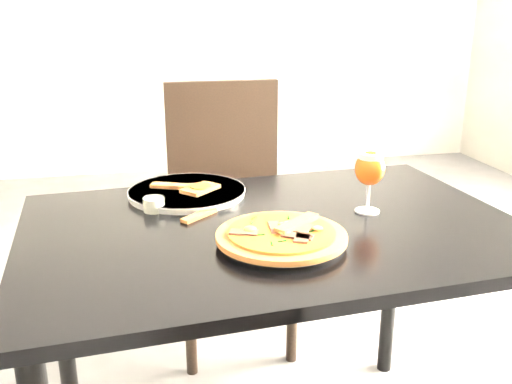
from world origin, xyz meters
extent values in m
cube|color=black|center=(-0.05, -0.20, 0.73)|extent=(1.25, 0.87, 0.03)
cylinder|color=black|center=(-0.61, 0.10, 0.36)|extent=(0.05, 0.05, 0.72)
cylinder|color=black|center=(0.47, 0.17, 0.36)|extent=(0.05, 0.05, 0.72)
cube|color=black|center=(-0.03, 0.48, 0.49)|extent=(0.46, 0.46, 0.04)
cylinder|color=black|center=(-0.22, 0.30, 0.23)|extent=(0.04, 0.04, 0.47)
cylinder|color=black|center=(0.15, 0.30, 0.23)|extent=(0.04, 0.04, 0.47)
cylinder|color=black|center=(-0.21, 0.67, 0.23)|extent=(0.04, 0.04, 0.47)
cylinder|color=black|center=(0.16, 0.67, 0.23)|extent=(0.04, 0.04, 0.47)
cube|color=black|center=(-0.03, 0.69, 0.76)|extent=(0.43, 0.04, 0.46)
cylinder|color=silver|center=(-0.05, -0.31, 0.76)|extent=(0.36, 0.36, 0.01)
cylinder|color=brown|center=(-0.06, -0.33, 0.77)|extent=(0.29, 0.29, 0.01)
cylinder|color=#A22F0D|center=(-0.06, -0.33, 0.78)|extent=(0.24, 0.24, 0.01)
cube|color=#43291D|center=(-0.03, -0.33, 0.79)|extent=(0.06, 0.03, 0.00)
cube|color=#43291D|center=(-0.05, -0.28, 0.79)|extent=(0.05, 0.06, 0.00)
cube|color=#43291D|center=(-0.12, -0.28, 0.79)|extent=(0.06, 0.06, 0.00)
cube|color=#43291D|center=(-0.09, -0.35, 0.79)|extent=(0.06, 0.06, 0.00)
cube|color=#43291D|center=(-0.05, -0.38, 0.79)|extent=(0.05, 0.06, 0.00)
ellipsoid|color=#E6BA4A|center=(-0.04, -0.32, 0.79)|extent=(0.03, 0.03, 0.01)
ellipsoid|color=#E6BA4A|center=(-0.06, -0.25, 0.79)|extent=(0.03, 0.03, 0.01)
ellipsoid|color=#E6BA4A|center=(-0.08, -0.32, 0.79)|extent=(0.03, 0.03, 0.01)
ellipsoid|color=#E6BA4A|center=(-0.13, -0.36, 0.79)|extent=(0.03, 0.03, 0.01)
ellipsoid|color=#E6BA4A|center=(-0.06, -0.35, 0.79)|extent=(0.03, 0.03, 0.01)
ellipsoid|color=#E6BA4A|center=(0.00, -0.37, 0.79)|extent=(0.03, 0.03, 0.01)
cube|color=#0C430E|center=(-0.06, -0.31, 0.78)|extent=(0.01, 0.02, 0.00)
cube|color=#0C430E|center=(-0.07, -0.28, 0.78)|extent=(0.01, 0.02, 0.00)
cube|color=#0C430E|center=(-0.11, -0.26, 0.78)|extent=(0.01, 0.02, 0.00)
cube|color=#0C430E|center=(-0.09, -0.31, 0.78)|extent=(0.02, 0.01, 0.00)
cube|color=#0C430E|center=(-0.12, -0.33, 0.78)|extent=(0.02, 0.00, 0.00)
cube|color=#0C430E|center=(-0.08, -0.33, 0.78)|extent=(0.02, 0.01, 0.00)
cube|color=#0C430E|center=(-0.09, -0.37, 0.78)|extent=(0.01, 0.02, 0.00)
cube|color=#0C430E|center=(-0.07, -0.41, 0.78)|extent=(0.01, 0.02, 0.00)
cube|color=#0C430E|center=(-0.05, -0.36, 0.78)|extent=(0.01, 0.02, 0.00)
cube|color=#0C430E|center=(-0.02, -0.37, 0.78)|extent=(0.02, 0.02, 0.00)
cube|color=#0C430E|center=(-0.05, -0.33, 0.78)|extent=(0.02, 0.01, 0.00)
cube|color=#0C430E|center=(-0.02, -0.32, 0.78)|extent=(0.02, 0.01, 0.00)
cube|color=#0C430E|center=(0.00, -0.28, 0.78)|extent=(0.02, 0.02, 0.00)
cube|color=brown|center=(-0.03, -0.29, 0.79)|extent=(0.12, 0.11, 0.01)
cylinder|color=silver|center=(-0.23, 0.07, 0.76)|extent=(0.44, 0.44, 0.02)
cube|color=brown|center=(-0.27, 0.09, 0.77)|extent=(0.13, 0.08, 0.01)
cube|color=brown|center=(-0.19, 0.05, 0.77)|extent=(0.12, 0.12, 0.01)
cylinder|color=#A22F0D|center=(-0.19, 0.05, 0.78)|extent=(0.06, 0.06, 0.00)
cube|color=brown|center=(-0.22, -0.11, 0.75)|extent=(0.10, 0.09, 0.01)
cylinder|color=beige|center=(-0.33, -0.04, 0.77)|extent=(0.05, 0.05, 0.04)
cylinder|color=yellow|center=(-0.33, -0.04, 0.78)|extent=(0.05, 0.05, 0.01)
cylinder|color=silver|center=(0.21, -0.17, 0.75)|extent=(0.06, 0.06, 0.00)
cylinder|color=silver|center=(0.21, -0.17, 0.79)|extent=(0.01, 0.01, 0.07)
ellipsoid|color=#A94110|center=(0.21, -0.17, 0.87)|extent=(0.08, 0.08, 0.09)
cylinder|color=silver|center=(0.21, -0.17, 0.90)|extent=(0.06, 0.06, 0.01)
camera|label=1|loc=(-0.37, -1.46, 1.26)|focal=40.00mm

